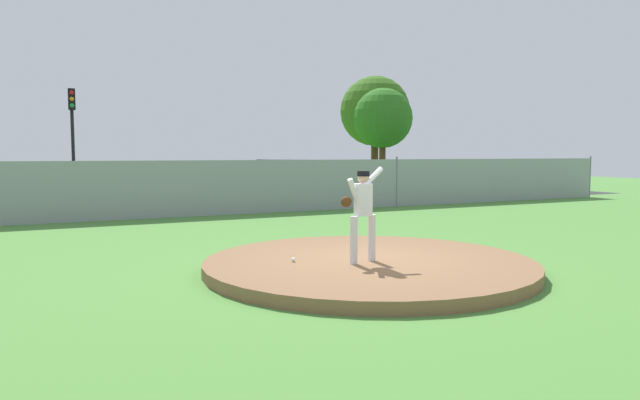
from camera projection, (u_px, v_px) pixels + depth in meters
The scene contains 14 objects.
ground_plane at pixel (254, 230), 15.38m from camera, with size 80.00×80.00×0.00m, color #4C8438.
asphalt_strip at pixel (182, 205), 22.98m from camera, with size 44.00×7.00×0.01m, color #2B2B2D.
pitchers_mound at pixel (369, 265), 10.01m from camera, with size 5.79×5.79×0.20m, color brown.
pitcher_youth at pixel (363, 206), 9.63m from camera, with size 0.82×0.32×1.63m.
baseball at pixel (293, 260), 9.75m from camera, with size 0.07×0.07×0.07m, color white.
chainlink_fence at pixel (212, 188), 18.88m from camera, with size 36.60×0.07×1.94m.
parked_car_white at pixel (111, 188), 22.08m from camera, with size 2.09×4.22×1.55m.
parked_car_champagne at pixel (426, 179), 27.71m from camera, with size 2.01×4.82×1.69m.
parked_car_red at pixel (284, 181), 24.66m from camera, with size 1.83×4.63×1.80m.
parked_car_charcoal at pixel (30, 189), 20.56m from camera, with size 1.89×4.37×1.62m.
traffic_cone_orange at pixel (353, 194), 25.60m from camera, with size 0.40×0.40×0.55m.
traffic_light_near at pixel (72, 125), 24.35m from camera, with size 0.28×0.46×4.82m.
tree_bushy_near at pixel (383, 118), 35.99m from camera, with size 3.79×3.79×6.20m.
tree_slender_far at pixel (375, 111), 37.53m from camera, with size 4.59×4.59×7.16m.
Camera 1 is at (-5.15, -8.48, 2.05)m, focal length 31.96 mm.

